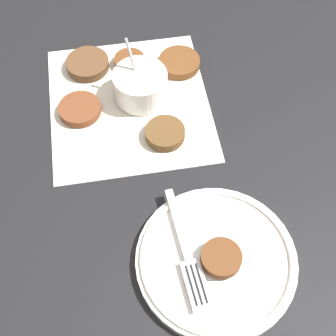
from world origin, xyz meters
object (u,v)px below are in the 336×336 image
at_px(serving_plate, 216,260).
at_px(fritter_on_plate, 221,258).
at_px(sauce_bowl, 141,86).
at_px(fork, 189,260).

relative_size(serving_plate, fritter_on_plate, 4.00).
xyz_separation_m(sauce_bowl, serving_plate, (-0.32, -0.10, -0.02)).
height_order(serving_plate, fork, fork).
bearing_deg(fork, fritter_on_plate, -93.26).
bearing_deg(sauce_bowl, fork, -170.16).
xyz_separation_m(fritter_on_plate, fork, (0.00, 0.05, -0.01)).
distance_m(sauce_bowl, fork, 0.33).
bearing_deg(serving_plate, fork, 92.55).
relative_size(sauce_bowl, fritter_on_plate, 1.88).
bearing_deg(fritter_on_plate, sauce_bowl, 17.23).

